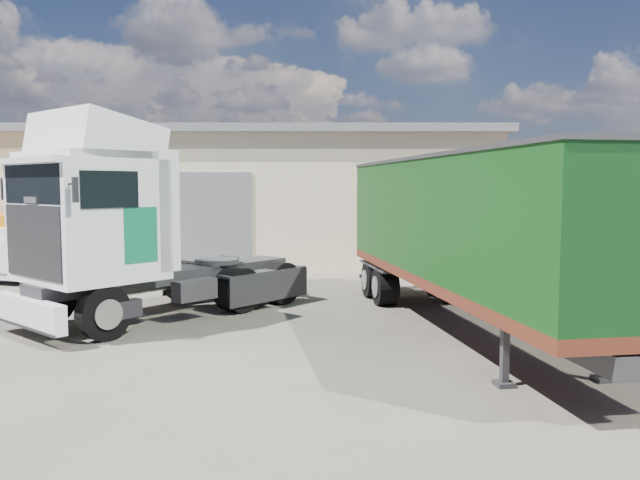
{
  "coord_description": "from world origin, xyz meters",
  "views": [
    {
      "loc": [
        2.34,
        -12.08,
        3.13
      ],
      "look_at": [
        2.39,
        3.0,
        1.81
      ],
      "focal_mm": 35.0,
      "sensor_mm": 36.0,
      "label": 1
    }
  ],
  "objects_px": {
    "panel_van": "(43,250)",
    "box_trailer": "(467,225)",
    "orange_skip": "(8,251)",
    "tractor_unit": "(126,236)"
  },
  "relations": [
    {
      "from": "panel_van",
      "to": "box_trailer",
      "type": "bearing_deg",
      "value": -11.55
    },
    {
      "from": "box_trailer",
      "to": "panel_van",
      "type": "distance_m",
      "value": 14.93
    },
    {
      "from": "orange_skip",
      "to": "panel_van",
      "type": "bearing_deg",
      "value": -3.85
    },
    {
      "from": "box_trailer",
      "to": "orange_skip",
      "type": "relative_size",
      "value": 2.88
    },
    {
      "from": "panel_van",
      "to": "orange_skip",
      "type": "relative_size",
      "value": 1.18
    },
    {
      "from": "orange_skip",
      "to": "box_trailer",
      "type": "bearing_deg",
      "value": -49.45
    },
    {
      "from": "box_trailer",
      "to": "tractor_unit",
      "type": "bearing_deg",
      "value": 164.31
    },
    {
      "from": "tractor_unit",
      "to": "box_trailer",
      "type": "distance_m",
      "value": 7.58
    },
    {
      "from": "panel_van",
      "to": "orange_skip",
      "type": "distance_m",
      "value": 1.07
    },
    {
      "from": "box_trailer",
      "to": "orange_skip",
      "type": "xyz_separation_m",
      "value": [
        -13.6,
        7.64,
        -1.34
      ]
    }
  ]
}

